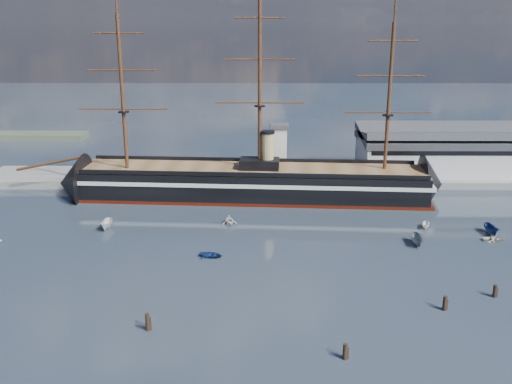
{
  "coord_description": "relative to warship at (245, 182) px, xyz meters",
  "views": [
    {
      "loc": [
        -2.3,
        -81.57,
        44.27
      ],
      "look_at": [
        -3.16,
        35.0,
        9.0
      ],
      "focal_mm": 40.0,
      "sensor_mm": 36.0,
      "label": 1
    }
  ],
  "objects": [
    {
      "name": "piling_far_right",
      "position": [
        42.95,
        -55.51,
        -4.04
      ],
      "size": [
        0.64,
        0.64,
        2.95
      ],
      "primitive_type": "cylinder",
      "color": "black",
      "rests_on": "ground"
    },
    {
      "name": "quay",
      "position": [
        16.17,
        16.0,
        -4.04
      ],
      "size": [
        180.0,
        18.0,
        2.0
      ],
      "primitive_type": "cube",
      "color": "slate",
      "rests_on": "ground"
    },
    {
      "name": "piling_near_left",
      "position": [
        -12.78,
        -66.53,
        -4.04
      ],
      "size": [
        0.64,
        0.64,
        3.46
      ],
      "primitive_type": "cylinder",
      "color": "black",
      "rests_on": "ground"
    },
    {
      "name": "piling_near_right",
      "position": [
        33.23,
        -60.03,
        -4.04
      ],
      "size": [
        0.64,
        0.64,
        3.16
      ],
      "primitive_type": "cylinder",
      "color": "black",
      "rests_on": "ground"
    },
    {
      "name": "motorboat_c",
      "position": [
        36.14,
        -32.64,
        -4.04
      ],
      "size": [
        6.55,
        2.47,
        2.61
      ],
      "primitive_type": "imported",
      "rotation": [
        0.0,
        0.0,
        -0.01
      ],
      "color": "slate",
      "rests_on": "ground"
    },
    {
      "name": "motorboat_a",
      "position": [
        -29.96,
        -23.59,
        -4.04
      ],
      "size": [
        6.31,
        2.5,
        2.49
      ],
      "primitive_type": "imported",
      "rotation": [
        0.0,
        0.0,
        -0.03
      ],
      "color": "silver",
      "rests_on": "ground"
    },
    {
      "name": "warship",
      "position": [
        0.0,
        0.0,
        0.0
      ],
      "size": [
        113.36,
        21.88,
        53.94
      ],
      "rotation": [
        0.0,
        0.0,
        -0.06
      ],
      "color": "black",
      "rests_on": "ground"
    },
    {
      "name": "quay_tower",
      "position": [
        9.17,
        13.0,
        5.72
      ],
      "size": [
        5.0,
        5.0,
        15.0
      ],
      "color": "silver",
      "rests_on": "ground"
    },
    {
      "name": "motorboat_f",
      "position": [
        53.63,
        -26.4,
        -4.04
      ],
      "size": [
        6.41,
        2.58,
        2.53
      ],
      "primitive_type": "imported",
      "rotation": [
        0.0,
        0.0,
        0.04
      ],
      "color": "navy",
      "rests_on": "ground"
    },
    {
      "name": "ground",
      "position": [
        6.17,
        -20.0,
        -4.04
      ],
      "size": [
        600.0,
        600.0,
        0.0
      ],
      "primitive_type": "plane",
      "color": "#24303A",
      "rests_on": "ground"
    },
    {
      "name": "motorboat_d",
      "position": [
        -3.04,
        -20.73,
        -4.04
      ],
      "size": [
        7.12,
        4.68,
        2.41
      ],
      "primitive_type": "imported",
      "rotation": [
        0.0,
        0.0,
        0.3
      ],
      "color": "white",
      "rests_on": "ground"
    },
    {
      "name": "motorboat_b",
      "position": [
        -5.65,
        -39.17,
        -4.04
      ],
      "size": [
        1.77,
        3.02,
        1.32
      ],
      "primitive_type": "imported",
      "rotation": [
        0.0,
        0.0,
        1.33
      ],
      "color": "navy",
      "rests_on": "ground"
    },
    {
      "name": "motorboat_e",
      "position": [
        52.71,
        -30.33,
        -4.04
      ],
      "size": [
        1.29,
        2.81,
        1.28
      ],
      "primitive_type": "imported",
      "rotation": [
        0.0,
        0.0,
        1.5
      ],
      "color": "beige",
      "rests_on": "ground"
    },
    {
      "name": "piling_near_mid",
      "position": [
        15.46,
        -73.82,
        -4.04
      ],
      "size": [
        0.64,
        0.64,
        3.05
      ],
      "primitive_type": "cylinder",
      "color": "black",
      "rests_on": "ground"
    },
    {
      "name": "motorboat_g",
      "position": [
        40.57,
        -23.05,
        -4.04
      ],
      "size": [
        4.72,
        3.05,
        1.77
      ],
      "primitive_type": "imported",
      "rotation": [
        0.0,
        0.0,
        -0.35
      ],
      "color": "white",
      "rests_on": "ground"
    },
    {
      "name": "warehouse",
      "position": [
        64.17,
        20.0,
        3.95
      ],
      "size": [
        63.0,
        21.0,
        11.6
      ],
      "color": "#B7BABC",
      "rests_on": "ground"
    }
  ]
}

